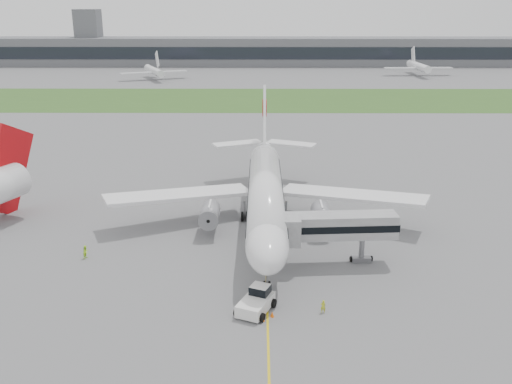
{
  "coord_description": "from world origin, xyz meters",
  "views": [
    {
      "loc": [
        -0.89,
        -74.78,
        32.01
      ],
      "look_at": [
        -1.38,
        2.0,
        6.21
      ],
      "focal_mm": 40.0,
      "sensor_mm": 36.0,
      "label": 1
    }
  ],
  "objects_px": {
    "pushback_tug": "(257,300)",
    "ground_crew_near": "(323,306)",
    "airliner": "(266,189)",
    "jet_bridge": "(334,227)"
  },
  "relations": [
    {
      "from": "airliner",
      "to": "ground_crew_near",
      "type": "height_order",
      "value": "airliner"
    },
    {
      "from": "airliner",
      "to": "jet_bridge",
      "type": "bearing_deg",
      "value": -57.88
    },
    {
      "from": "jet_bridge",
      "to": "airliner",
      "type": "bearing_deg",
      "value": 118.23
    },
    {
      "from": "airliner",
      "to": "ground_crew_near",
      "type": "xyz_separation_m",
      "value": [
        6.0,
        -25.36,
        -4.9
      ]
    },
    {
      "from": "airliner",
      "to": "ground_crew_near",
      "type": "distance_m",
      "value": 26.51
    },
    {
      "from": "jet_bridge",
      "to": "ground_crew_near",
      "type": "height_order",
      "value": "jet_bridge"
    },
    {
      "from": "ground_crew_near",
      "to": "jet_bridge",
      "type": "bearing_deg",
      "value": -99.76
    },
    {
      "from": "pushback_tug",
      "to": "ground_crew_near",
      "type": "distance_m",
      "value": 7.19
    },
    {
      "from": "pushback_tug",
      "to": "airliner",
      "type": "bearing_deg",
      "value": 110.41
    },
    {
      "from": "airliner",
      "to": "jet_bridge",
      "type": "height_order",
      "value": "airliner"
    }
  ]
}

